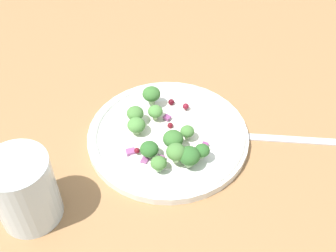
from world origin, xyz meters
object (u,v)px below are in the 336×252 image
(plate, at_px, (168,135))
(broccoli_floret_2, at_px, (155,112))
(water_glass, at_px, (24,190))
(broccoli_floret_0, at_px, (189,131))
(fork, at_px, (275,138))
(broccoli_floret_1, at_px, (176,152))

(plate, xyz_separation_m, broccoli_floret_2, (-0.00, -0.03, 0.02))
(plate, distance_m, water_glass, 0.22)
(plate, relative_size, water_glass, 2.43)
(broccoli_floret_0, height_order, fork, broccoli_floret_0)
(broccoli_floret_1, height_order, water_glass, water_glass)
(broccoli_floret_1, distance_m, fork, 0.16)
(plate, xyz_separation_m, fork, (-0.13, 0.09, -0.01))
(water_glass, bearing_deg, fork, 165.21)
(plate, xyz_separation_m, broccoli_floret_0, (-0.02, 0.03, 0.02))
(fork, bearing_deg, broccoli_floret_1, -14.81)
(broccoli_floret_0, xyz_separation_m, broccoli_floret_2, (0.02, -0.06, 0.00))
(broccoli_floret_2, bearing_deg, broccoli_floret_1, 72.97)
(fork, bearing_deg, water_glass, -14.79)
(plate, height_order, broccoli_floret_2, broccoli_floret_2)
(broccoli_floret_1, distance_m, water_glass, 0.20)
(broccoli_floret_0, height_order, broccoli_floret_1, broccoli_floret_1)
(broccoli_floret_1, xyz_separation_m, water_glass, (0.19, -0.05, 0.01))
(fork, xyz_separation_m, water_glass, (0.34, -0.09, 0.05))
(fork, distance_m, water_glass, 0.36)
(plate, relative_size, broccoli_floret_1, 8.73)
(broccoli_floret_0, bearing_deg, fork, 148.71)
(broccoli_floret_1, xyz_separation_m, fork, (-0.15, 0.04, -0.03))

